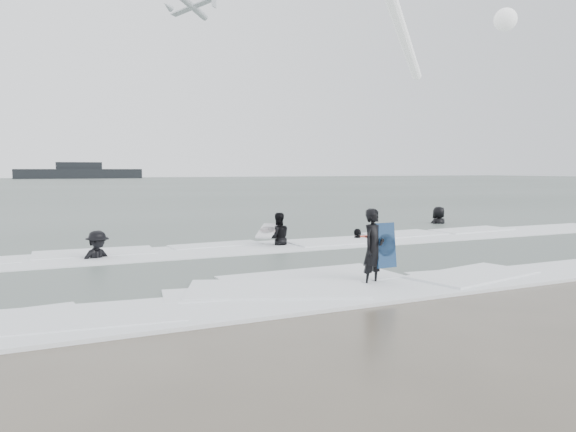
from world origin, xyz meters
name	(u,v)px	position (x,y,z in m)	size (l,w,h in m)	color
ground	(386,285)	(0.00, 0.00, 0.00)	(320.00, 320.00, 0.00)	brown
sea	(80,185)	(0.00, 80.00, 0.06)	(320.00, 320.00, 0.00)	#47544C
surfer_centre	(373,285)	(-0.28, 0.07, 0.00)	(0.61, 0.40, 1.66)	black
surfer_wading	(278,247)	(0.25, 6.30, 0.00)	(0.80, 0.63, 1.65)	black
surfer_breaker	(98,261)	(-5.26, 5.84, 0.00)	(1.08, 0.62, 1.68)	black
surfer_right_near	(358,241)	(3.33, 6.49, 0.00)	(0.93, 0.39, 1.59)	black
surfer_right_far	(439,225)	(9.69, 9.93, 0.00)	(0.96, 0.62, 1.96)	black
surf_foam	(308,258)	(0.00, 3.70, 0.04)	(30.03, 9.06, 0.09)	white
bodyboards	(337,237)	(1.24, 4.27, 0.50)	(4.77, 6.96, 1.25)	#102A4E
vessel_horizon	(79,173)	(5.04, 146.02, 1.57)	(31.27, 5.58, 4.24)	black
airshow_jet	(376,14)	(29.77, 45.56, 20.10)	(38.07, 40.14, 8.69)	silver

